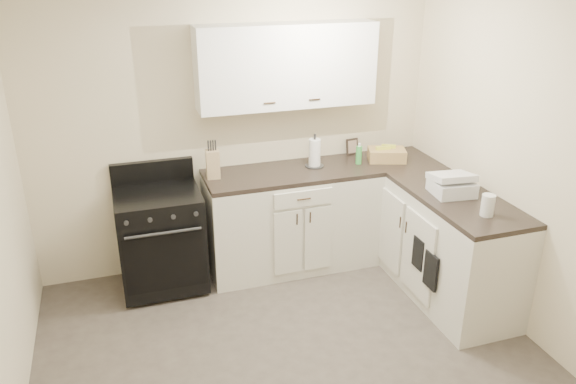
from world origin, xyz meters
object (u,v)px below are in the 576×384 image
object	(u,v)px
paper_towel	(315,153)
wicker_basket	(387,155)
stove	(161,239)
knife_block	(213,164)
countertop_grill	(452,187)

from	to	relation	value
paper_towel	wicker_basket	size ratio (longest dim) A/B	0.76
stove	wicker_basket	distance (m)	2.18
paper_towel	wicker_basket	bearing A→B (deg)	-4.92
knife_block	wicker_basket	distance (m)	1.62
stove	wicker_basket	size ratio (longest dim) A/B	2.54
paper_towel	wicker_basket	world-z (taller)	paper_towel
knife_block	countertop_grill	distance (m)	1.98
knife_block	paper_towel	world-z (taller)	paper_towel
paper_towel	countertop_grill	size ratio (longest dim) A/B	0.82
knife_block	paper_towel	xyz separation A→B (m)	(0.92, -0.00, 0.00)
paper_towel	countertop_grill	distance (m)	1.25
stove	countertop_grill	distance (m)	2.46
stove	knife_block	xyz separation A→B (m)	(0.49, 0.08, 0.60)
paper_towel	wicker_basket	distance (m)	0.70
wicker_basket	knife_block	bearing A→B (deg)	177.82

